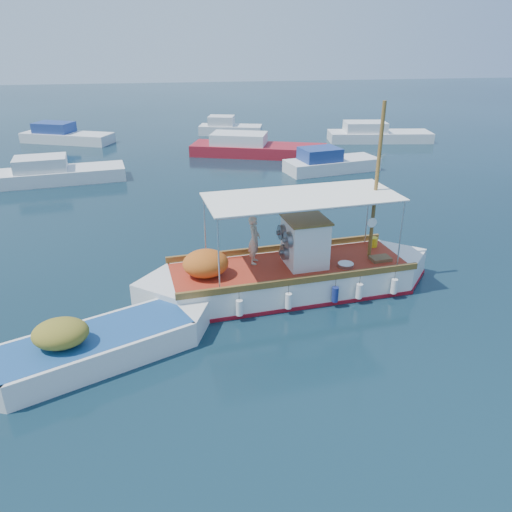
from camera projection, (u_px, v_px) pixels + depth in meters
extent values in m
plane|color=black|center=(287.00, 290.00, 17.83)|extent=(160.00, 160.00, 0.00)
cube|color=white|center=(289.00, 281.00, 17.61)|extent=(8.41, 3.59, 1.20)
cube|color=white|center=(173.00, 296.00, 16.62)|extent=(2.71, 2.71, 1.20)
cube|color=white|center=(393.00, 268.00, 18.60)|extent=(2.71, 2.71, 1.20)
cube|color=maroon|center=(289.00, 290.00, 17.76)|extent=(8.53, 3.69, 0.20)
cube|color=#A22C19|center=(289.00, 266.00, 17.37)|extent=(8.39, 3.37, 0.07)
cube|color=brown|center=(278.00, 248.00, 18.52)|extent=(8.23, 1.01, 0.22)
cube|color=brown|center=(303.00, 280.00, 16.11)|extent=(8.23, 1.01, 0.22)
cube|color=white|center=(305.00, 243.00, 17.16)|extent=(1.45, 1.55, 1.63)
cube|color=brown|center=(306.00, 219.00, 16.81)|extent=(1.57, 1.67, 0.07)
cylinder|color=slate|center=(289.00, 240.00, 16.55)|extent=(0.30, 0.57, 0.54)
cylinder|color=slate|center=(283.00, 232.00, 17.16)|extent=(0.30, 0.57, 0.54)
cylinder|color=slate|center=(285.00, 252.00, 17.10)|extent=(0.30, 0.57, 0.54)
cylinder|color=brown|center=(376.00, 183.00, 16.98)|extent=(0.14, 0.14, 5.44)
cylinder|color=brown|center=(352.00, 198.00, 16.95)|extent=(1.96, 0.30, 0.09)
cylinder|color=silver|center=(205.00, 228.00, 17.25)|extent=(0.05, 0.05, 2.45)
cylinder|color=silver|center=(219.00, 256.00, 15.15)|extent=(0.05, 0.05, 2.45)
cylinder|color=silver|center=(368.00, 213.00, 18.75)|extent=(0.05, 0.05, 2.45)
cylinder|color=silver|center=(401.00, 236.00, 16.65)|extent=(0.05, 0.05, 2.45)
cube|color=white|center=(302.00, 197.00, 16.44)|extent=(6.67, 3.29, 0.04)
ellipsoid|color=#C35C1C|center=(206.00, 263.00, 16.46)|extent=(1.66, 1.45, 0.91)
cube|color=yellow|center=(321.00, 249.00, 18.14)|extent=(0.29, 0.22, 0.44)
cylinder|color=yellow|center=(373.00, 242.00, 18.83)|extent=(0.36, 0.36, 0.37)
cube|color=brown|center=(380.00, 259.00, 17.75)|extent=(0.76, 0.56, 0.13)
cylinder|color=#B2B2B2|center=(346.00, 265.00, 17.26)|extent=(0.60, 0.60, 0.13)
cylinder|color=white|center=(372.00, 223.00, 16.21)|extent=(0.33, 0.07, 0.33)
cylinder|color=white|center=(239.00, 308.00, 15.70)|extent=(0.24, 0.24, 0.52)
cylinder|color=navy|center=(335.00, 294.00, 16.49)|extent=(0.24, 0.24, 0.52)
cylinder|color=white|center=(394.00, 286.00, 17.02)|extent=(0.24, 0.24, 0.52)
imported|color=#B5AE96|center=(254.00, 240.00, 17.23)|extent=(0.57, 0.71, 1.72)
cube|color=white|center=(98.00, 350.00, 13.98)|extent=(5.53, 3.97, 1.01)
cube|color=white|center=(182.00, 323.00, 15.28)|extent=(1.83, 1.83, 1.01)
cube|color=navy|center=(96.00, 335.00, 13.78)|extent=(5.44, 3.76, 0.06)
ellipsoid|color=olive|center=(60.00, 333.00, 13.16)|extent=(1.85, 1.71, 0.74)
cube|color=silver|center=(62.00, 177.00, 30.50)|extent=(7.67, 3.49, 1.00)
cube|color=silver|center=(40.00, 164.00, 29.82)|extent=(3.23, 2.46, 0.80)
cube|color=maroon|center=(259.00, 151.00, 36.90)|extent=(10.25, 5.81, 1.00)
cube|color=silver|center=(239.00, 139.00, 36.75)|extent=(4.50, 3.52, 0.80)
cube|color=silver|center=(332.00, 167.00, 32.77)|extent=(6.47, 3.42, 1.00)
cube|color=navy|center=(320.00, 154.00, 32.09)|extent=(2.79, 2.34, 0.80)
cube|color=silver|center=(379.00, 138.00, 41.69)|extent=(8.67, 3.73, 1.00)
cube|color=silver|center=(365.00, 127.00, 41.29)|extent=(3.63, 2.65, 0.80)
cube|color=silver|center=(68.00, 139.00, 41.17)|extent=(7.78, 5.00, 1.00)
cube|color=navy|center=(54.00, 127.00, 41.04)|extent=(3.51, 2.95, 0.80)
cube|color=silver|center=(231.00, 131.00, 44.42)|extent=(5.79, 3.32, 1.00)
cube|color=silver|center=(221.00, 121.00, 44.12)|extent=(2.54, 2.20, 0.80)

